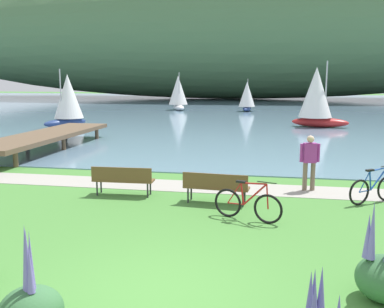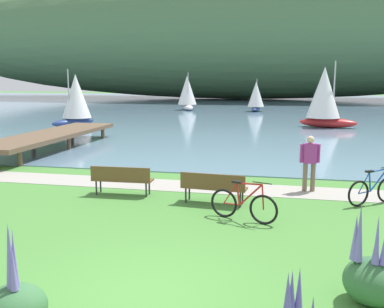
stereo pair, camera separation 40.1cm
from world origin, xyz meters
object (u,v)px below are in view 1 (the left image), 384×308
at_px(bicycle_leaning_near_bench, 248,204).
at_px(sailboat_far_off, 178,92).
at_px(sailboat_mid_bay, 68,100).
at_px(park_bench_near_camera, 123,178).
at_px(park_bench_further_along, 216,185).
at_px(person_at_shoreline, 310,159).
at_px(sailboat_nearest_to_shore, 316,96).
at_px(sailboat_toward_hillside, 247,96).
at_px(bicycle_beside_path, 373,189).

relative_size(bicycle_leaning_near_bench, sailboat_far_off, 0.42).
bearing_deg(sailboat_mid_bay, park_bench_near_camera, -59.46).
height_order(park_bench_further_along, sailboat_far_off, sailboat_far_off).
bearing_deg(person_at_shoreline, sailboat_far_off, 108.91).
xyz_separation_m(park_bench_near_camera, sailboat_nearest_to_shore, (7.19, 19.84, 1.66)).
distance_m(park_bench_further_along, bicycle_leaning_near_bench, 1.57).
relative_size(bicycle_leaning_near_bench, sailboat_mid_bay, 0.42).
relative_size(park_bench_near_camera, sailboat_far_off, 0.45).
xyz_separation_m(bicycle_leaning_near_bench, sailboat_toward_hillside, (-2.20, 35.56, 1.22)).
bearing_deg(bicycle_leaning_near_bench, sailboat_nearest_to_shore, 80.83).
bearing_deg(sailboat_toward_hillside, sailboat_mid_bay, -124.14).
height_order(park_bench_further_along, bicycle_beside_path, bicycle_beside_path).
height_order(park_bench_near_camera, sailboat_far_off, sailboat_far_off).
height_order(park_bench_near_camera, sailboat_nearest_to_shore, sailboat_nearest_to_shore).
bearing_deg(park_bench_further_along, sailboat_nearest_to_shore, 77.70).
bearing_deg(sailboat_toward_hillside, person_at_shoreline, -83.16).
bearing_deg(bicycle_leaning_near_bench, park_bench_near_camera, 156.74).
relative_size(park_bench_further_along, sailboat_mid_bay, 0.46).
xyz_separation_m(park_bench_further_along, bicycle_beside_path, (4.27, 0.90, -0.12)).
relative_size(park_bench_further_along, sailboat_nearest_to_shore, 0.40).
xyz_separation_m(person_at_shoreline, sailboat_toward_hillside, (-3.88, 32.34, 0.64)).
height_order(person_at_shoreline, sailboat_mid_bay, sailboat_mid_bay).
xyz_separation_m(bicycle_leaning_near_bench, sailboat_nearest_to_shore, (3.46, 21.44, 1.79)).
height_order(park_bench_further_along, person_at_shoreline, person_at_shoreline).
relative_size(bicycle_leaning_near_bench, person_at_shoreline, 0.99).
xyz_separation_m(bicycle_beside_path, sailboat_far_off, (-12.96, 34.07, 1.54)).
bearing_deg(sailboat_nearest_to_shore, sailboat_far_off, 131.54).
distance_m(park_bench_near_camera, sailboat_toward_hillside, 34.01).
xyz_separation_m(park_bench_near_camera, sailboat_mid_bay, (-10.00, 16.95, 1.41)).
distance_m(bicycle_beside_path, sailboat_nearest_to_shore, 19.37).
xyz_separation_m(park_bench_near_camera, sailboat_toward_hillside, (1.53, 33.96, 1.09)).
relative_size(person_at_shoreline, sailboat_toward_hillside, 0.51).
relative_size(park_bench_further_along, bicycle_leaning_near_bench, 1.09).
bearing_deg(bicycle_leaning_near_bench, sailboat_mid_bay, 126.51).
distance_m(sailboat_mid_bay, sailboat_toward_hillside, 20.55).
xyz_separation_m(bicycle_beside_path, sailboat_mid_bay, (-17.06, 16.40, 1.53)).
distance_m(sailboat_nearest_to_shore, sailboat_far_off, 19.75).
distance_m(park_bench_further_along, sailboat_far_off, 36.06).
height_order(park_bench_further_along, sailboat_nearest_to_shore, sailboat_nearest_to_shore).
bearing_deg(park_bench_further_along, park_bench_near_camera, 172.83).
distance_m(sailboat_mid_bay, sailboat_far_off, 18.14).
relative_size(sailboat_nearest_to_shore, sailboat_mid_bay, 1.13).
bearing_deg(sailboat_nearest_to_shore, person_at_shoreline, -95.60).
bearing_deg(sailboat_mid_bay, bicycle_leaning_near_bench, -53.49).
xyz_separation_m(sailboat_nearest_to_shore, sailboat_far_off, (-13.09, 14.78, -0.25)).
xyz_separation_m(sailboat_mid_bay, sailboat_toward_hillside, (11.53, 17.01, -0.32)).
bearing_deg(sailboat_far_off, bicycle_leaning_near_bench, -75.11).
bearing_deg(sailboat_nearest_to_shore, bicycle_leaning_near_bench, -99.17).
bearing_deg(sailboat_far_off, park_bench_near_camera, -80.33).
relative_size(bicycle_beside_path, sailboat_far_off, 0.36).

